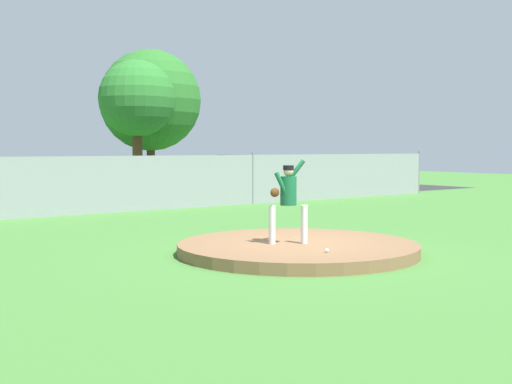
{
  "coord_description": "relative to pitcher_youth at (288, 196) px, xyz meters",
  "views": [
    {
      "loc": [
        -8.61,
        -9.93,
        2.1
      ],
      "look_at": [
        0.05,
        1.44,
        1.15
      ],
      "focal_mm": 46.83,
      "sensor_mm": 36.0,
      "label": 1
    }
  ],
  "objects": [
    {
      "name": "asphalt_strip",
      "position": [
        0.25,
        14.49,
        -1.17
      ],
      "size": [
        44.0,
        7.0,
        0.01
      ],
      "primitive_type": "cube",
      "color": "#2B2B2D",
      "rests_on": "ground_plane"
    },
    {
      "name": "tree_broad_right",
      "position": [
        7.97,
        21.77,
        3.48
      ],
      "size": [
        4.02,
        4.02,
        6.7
      ],
      "color": "#4C331E",
      "rests_on": "ground_plane"
    },
    {
      "name": "parked_car_silver",
      "position": [
        0.38,
        14.58,
        -0.39
      ],
      "size": [
        1.86,
        4.08,
        1.64
      ],
      "color": "#B7BABF",
      "rests_on": "ground_plane"
    },
    {
      "name": "tree_tall_centre",
      "position": [
        10.11,
        24.28,
        3.64
      ],
      "size": [
        5.79,
        5.79,
        7.72
      ],
      "color": "#4C331E",
      "rests_on": "ground_plane"
    },
    {
      "name": "traffic_cone_orange",
      "position": [
        4.85,
        15.42,
        -0.91
      ],
      "size": [
        0.4,
        0.4,
        0.55
      ],
      "color": "orange",
      "rests_on": "asphalt_strip"
    },
    {
      "name": "baseball",
      "position": [
        -0.14,
        -1.26,
        -0.91
      ],
      "size": [
        0.07,
        0.07,
        0.07
      ],
      "primitive_type": "sphere",
      "color": "white",
      "rests_on": "pitchers_mound"
    },
    {
      "name": "chainlink_fence",
      "position": [
        0.25,
        9.99,
        -0.25
      ],
      "size": [
        32.18,
        0.07,
        1.94
      ],
      "color": "gray",
      "rests_on": "ground_plane"
    },
    {
      "name": "ground_plane",
      "position": [
        0.25,
        5.99,
        -1.17
      ],
      "size": [
        80.0,
        80.0,
        0.0
      ],
      "primitive_type": "plane",
      "color": "#427A33"
    },
    {
      "name": "pitcher_youth",
      "position": [
        0.0,
        0.0,
        0.0
      ],
      "size": [
        0.77,
        0.47,
        1.65
      ],
      "color": "silver",
      "rests_on": "pitchers_mound"
    },
    {
      "name": "parked_car_burgundy",
      "position": [
        10.0,
        14.89,
        -0.33
      ],
      "size": [
        1.95,
        4.39,
        1.78
      ],
      "color": "maroon",
      "rests_on": "ground_plane"
    },
    {
      "name": "pitchers_mound",
      "position": [
        0.25,
        -0.01,
        -1.06
      ],
      "size": [
        4.77,
        4.77,
        0.22
      ],
      "primitive_type": "cylinder",
      "color": "brown",
      "rests_on": "ground_plane"
    }
  ]
}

